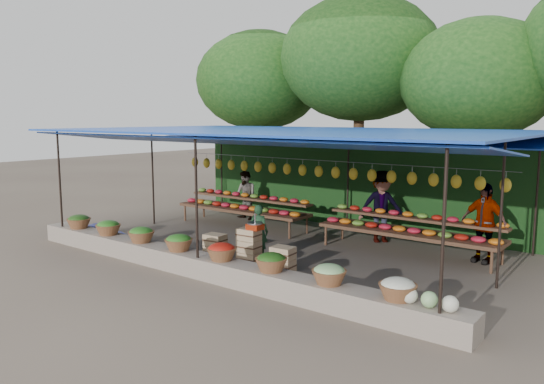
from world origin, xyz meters
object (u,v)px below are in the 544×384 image
Objects in this scene: vendor_seated at (259,231)px; weighing_scale at (255,226)px; crate_counter at (248,249)px; blue_crate_back at (99,231)px; blue_crate_front at (117,240)px.

weighing_scale is at bearing 110.58° from vendor_seated.
crate_counter reaches higher than blue_crate_back.
vendor_seated is 4.75m from blue_crate_back.
blue_crate_front is (-3.74, -0.76, -0.70)m from weighing_scale.
vendor_seated is 2.31× the size of blue_crate_back.
blue_crate_front is (-3.40, -1.30, -0.45)m from vendor_seated.
blue_crate_back is (-4.96, -0.45, -0.70)m from weighing_scale.
weighing_scale reaches higher than blue_crate_front.
blue_crate_front is (-3.54, -0.76, -0.16)m from crate_counter.
vendor_seated is at bearing -5.52° from blue_crate_back.
crate_counter is at bearing 180.00° from weighing_scale.
weighing_scale is 3.88m from blue_crate_front.
crate_counter is 3.62m from blue_crate_front.
weighing_scale is at bearing -0.00° from crate_counter.
crate_counter is 4.78m from blue_crate_back.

